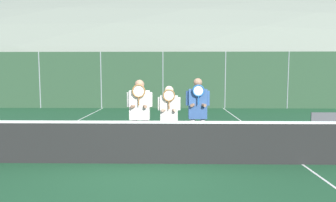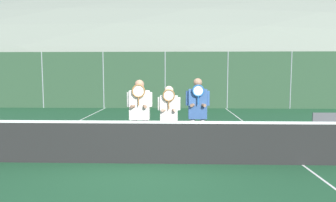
{
  "view_description": "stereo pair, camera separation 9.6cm",
  "coord_description": "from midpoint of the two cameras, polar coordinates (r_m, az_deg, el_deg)",
  "views": [
    {
      "loc": [
        0.6,
        -6.43,
        1.99
      ],
      "look_at": [
        0.46,
        0.92,
        1.3
      ],
      "focal_mm": 32.0,
      "sensor_mm": 36.0,
      "label": 1
    },
    {
      "loc": [
        0.69,
        -6.42,
        1.99
      ],
      "look_at": [
        0.46,
        0.92,
        1.3
      ],
      "focal_mm": 32.0,
      "sensor_mm": 36.0,
      "label": 2
    }
  ],
  "objects": [
    {
      "name": "player_center_right",
      "position": [
        7.22,
        5.29,
        -1.79
      ],
      "size": [
        0.57,
        0.34,
        1.87
      ],
      "color": "white",
      "rests_on": "ground_plane"
    },
    {
      "name": "player_center_left",
      "position": [
        7.28,
        -0.18,
        -2.49
      ],
      "size": [
        0.55,
        0.34,
        1.68
      ],
      "color": "white",
      "rests_on": "ground_plane"
    },
    {
      "name": "court_line_right_sideline",
      "position": [
        10.02,
        17.2,
        -6.34
      ],
      "size": [
        0.05,
        16.0,
        0.01
      ],
      "primitive_type": "cube",
      "color": "white",
      "rests_on": "ground_plane"
    },
    {
      "name": "car_left_of_center",
      "position": [
        20.49,
        -5.7,
        2.33
      ],
      "size": [
        4.2,
        1.98,
        1.82
      ],
      "color": "maroon",
      "rests_on": "ground_plane"
    },
    {
      "name": "car_center",
      "position": [
        20.49,
        8.64,
        2.14
      ],
      "size": [
        4.48,
        2.01,
        1.68
      ],
      "color": "slate",
      "rests_on": "ground_plane"
    },
    {
      "name": "car_right_of_center",
      "position": [
        21.85,
        21.96,
        2.12
      ],
      "size": [
        4.15,
        1.98,
        1.79
      ],
      "color": "slate",
      "rests_on": "ground_plane"
    },
    {
      "name": "ground_plane",
      "position": [
        6.76,
        -4.57,
        -11.82
      ],
      "size": [
        120.0,
        120.0,
        0.0
      ],
      "primitive_type": "plane",
      "color": "#1E4C2D"
    },
    {
      "name": "fence_back",
      "position": [
        16.91,
        -1.15,
        3.99
      ],
      "size": [
        21.1,
        0.06,
        3.18
      ],
      "color": "gray",
      "rests_on": "ground_plane"
    },
    {
      "name": "tennis_net",
      "position": [
        6.63,
        -4.61,
        -7.74
      ],
      "size": [
        9.21,
        0.09,
        1.05
      ],
      "color": "gray",
      "rests_on": "ground_plane"
    },
    {
      "name": "car_far_left",
      "position": [
        21.42,
        -19.27,
        2.11
      ],
      "size": [
        4.32,
        1.9,
        1.75
      ],
      "color": "navy",
      "rests_on": "ground_plane"
    },
    {
      "name": "player_leftmost",
      "position": [
        7.2,
        -5.8,
        -1.77
      ],
      "size": [
        0.61,
        0.34,
        1.83
      ],
      "color": "black",
      "rests_on": "ground_plane"
    },
    {
      "name": "court_line_left_sideline",
      "position": [
        10.45,
        -21.99,
        -6.01
      ],
      "size": [
        0.05,
        16.0,
        0.01
      ],
      "primitive_type": "cube",
      "color": "white",
      "rests_on": "ground_plane"
    },
    {
      "name": "clubhouse_building",
      "position": [
        24.44,
        1.01,
        5.3
      ],
      "size": [
        22.09,
        5.5,
        3.91
      ],
      "color": "#9EA3A8",
      "rests_on": "ground_plane"
    },
    {
      "name": "hill_distant",
      "position": [
        55.61,
        0.37,
        3.29
      ],
      "size": [
        137.86,
        76.59,
        26.81
      ],
      "color": "gray",
      "rests_on": "ground_plane"
    }
  ]
}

